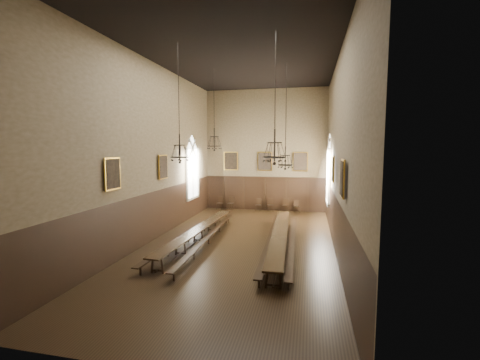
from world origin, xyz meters
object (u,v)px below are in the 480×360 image
(chair_1, at_px, (231,206))
(chandelier_front_right, at_px, (275,149))
(table_left, at_px, (198,235))
(bench_right_outer, at_px, (292,243))
(chair_4, at_px, (271,207))
(bench_left_inner, at_px, (209,238))
(bench_left_outer, at_px, (189,237))
(table_right, at_px, (280,240))
(chair_6, at_px, (297,209))
(chandelier_back_left, at_px, (214,141))
(chair_3, at_px, (258,207))
(chair_5, at_px, (285,208))
(chair_0, at_px, (220,205))
(chandelier_back_right, at_px, (285,157))
(bench_right_inner, at_px, (271,240))
(chandelier_front_left, at_px, (180,149))

(chair_1, distance_m, chandelier_front_right, 12.83)
(table_left, distance_m, bench_right_outer, 4.67)
(bench_right_outer, xyz_separation_m, chair_4, (-2.06, 8.63, 0.02))
(bench_left_inner, relative_size, chandelier_front_right, 2.03)
(bench_left_outer, relative_size, chair_1, 9.32)
(table_right, xyz_separation_m, bench_right_outer, (0.59, -0.07, -0.11))
(chair_6, xyz_separation_m, chandelier_back_left, (-4.35, -6.20, 4.84))
(chair_3, distance_m, chandelier_front_right, 12.27)
(table_right, relative_size, chair_5, 10.03)
(bench_left_inner, bearing_deg, chair_6, 65.69)
(chair_0, distance_m, chair_5, 5.00)
(table_left, height_order, chair_3, chair_3)
(chandelier_back_left, bearing_deg, chair_3, 76.37)
(chandelier_back_right, xyz_separation_m, chandelier_front_right, (-0.07, -4.63, 0.45))
(chandelier_back_right, bearing_deg, chandelier_back_left, 175.03)
(chair_5, height_order, chandelier_back_right, chandelier_back_right)
(bench_right_inner, height_order, bench_right_outer, bench_right_inner)
(bench_right_outer, distance_m, chair_0, 10.44)
(chair_3, height_order, chair_5, chair_5)
(bench_left_inner, distance_m, chair_4, 8.95)
(table_right, height_order, chandelier_back_left, chandelier_back_left)
(table_right, height_order, chair_0, chair_0)
(chandelier_back_left, bearing_deg, bench_right_inner, -32.59)
(table_right, height_order, bench_right_inner, table_right)
(bench_left_outer, distance_m, chair_0, 8.64)
(chair_3, bearing_deg, chandelier_front_right, -71.08)
(bench_right_outer, relative_size, chandelier_back_left, 2.23)
(chair_4, bearing_deg, table_left, -113.58)
(chair_5, bearing_deg, chandelier_front_right, -81.49)
(chair_6, bearing_deg, bench_right_outer, -102.23)
(chandelier_back_right, bearing_deg, chair_0, 129.71)
(bench_left_inner, xyz_separation_m, chair_1, (-1.05, 8.70, 0.03))
(bench_left_outer, bearing_deg, chandelier_front_right, -29.38)
(table_left, distance_m, table_right, 4.07)
(bench_left_inner, relative_size, chair_1, 9.61)
(chair_4, xyz_separation_m, chandelier_back_left, (-2.43, -6.24, 4.82))
(chandelier_back_left, bearing_deg, bench_left_outer, -105.09)
(table_left, height_order, bench_left_inner, table_left)
(chair_0, bearing_deg, table_left, -75.60)
(chair_0, bearing_deg, bench_right_inner, -53.87)
(bench_left_outer, xyz_separation_m, chair_0, (-0.82, 8.60, 0.03))
(bench_right_outer, xyz_separation_m, chandelier_front_left, (-4.62, -2.20, 4.41))
(chair_4, bearing_deg, chair_1, 173.88)
(chandelier_back_left, xyz_separation_m, chandelier_front_left, (-0.13, -4.58, -0.43))
(chair_4, height_order, chandelier_back_left, chandelier_back_left)
(chair_4, bearing_deg, table_right, -86.90)
(bench_right_inner, distance_m, chandelier_front_right, 5.20)
(bench_left_outer, xyz_separation_m, chair_5, (4.18, 8.61, 0.03))
(chair_6, xyz_separation_m, chandelier_back_right, (-0.39, -6.54, 3.96))
(table_left, bearing_deg, chandelier_front_left, -88.79)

